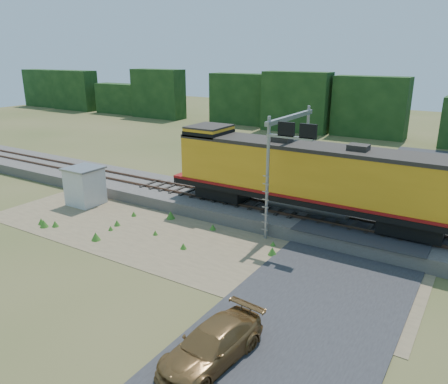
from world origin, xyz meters
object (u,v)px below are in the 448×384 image
Objects in this scene: locomotive at (305,175)px; car at (212,345)px; shed at (85,186)px; signal_gantry at (291,143)px.

car is at bearing -80.96° from locomotive.
locomotive reaches higher than shed.
shed is 14.70m from signal_gantry.
locomotive is at bearing 16.15° from shed.
locomotive is at bearing 105.46° from car.
signal_gantry is (13.74, 3.47, 3.90)m from shed.
car is at bearing -77.35° from signal_gantry.
car is (2.80, -12.45, -4.60)m from signal_gantry.
signal_gantry reaches higher than shed.
signal_gantry is at bearing 14.36° from shed.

